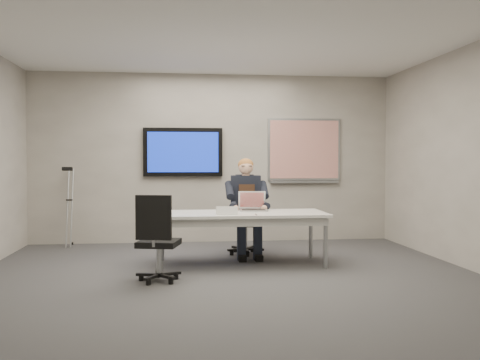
{
  "coord_description": "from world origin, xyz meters",
  "views": [
    {
      "loc": [
        -0.6,
        -5.93,
        1.35
      ],
      "look_at": [
        0.22,
        0.98,
        1.1
      ],
      "focal_mm": 40.0,
      "sensor_mm": 36.0,
      "label": 1
    }
  ],
  "objects": [
    {
      "name": "office_chair_near",
      "position": [
        -0.82,
        0.05,
        0.31
      ],
      "size": [
        0.56,
        0.56,
        0.98
      ],
      "rotation": [
        0.0,
        0.0,
        2.91
      ],
      "color": "black",
      "rests_on": "ground"
    },
    {
      "name": "laptop",
      "position": [
        0.42,
        1.19,
        0.75
      ],
      "size": [
        0.39,
        0.38,
        0.26
      ],
      "rotation": [
        0.0,
        0.0,
        -0.12
      ],
      "color": "#BABABD",
      "rests_on": "conference_table"
    },
    {
      "name": "tv_display",
      "position": [
        -0.5,
        2.95,
        1.5
      ],
      "size": [
        1.3,
        0.09,
        0.8
      ],
      "color": "black",
      "rests_on": "wall_back"
    },
    {
      "name": "office_chair_far",
      "position": [
        0.4,
        1.77,
        0.32
      ],
      "size": [
        0.62,
        0.62,
        1.03
      ],
      "rotation": [
        0.0,
        0.0,
        -0.32
      ],
      "color": "black",
      "rests_on": "ground"
    },
    {
      "name": "wall_front",
      "position": [
        0.0,
        -3.0,
        1.4
      ],
      "size": [
        6.0,
        0.02,
        2.8
      ],
      "primitive_type": "cube",
      "color": "gray",
      "rests_on": "ground"
    },
    {
      "name": "conference_table",
      "position": [
        0.23,
        0.97,
        0.6
      ],
      "size": [
        2.21,
        0.93,
        0.68
      ],
      "rotation": [
        0.0,
        0.0,
        -0.01
      ],
      "color": "white",
      "rests_on": "ground"
    },
    {
      "name": "floor",
      "position": [
        0.0,
        0.0,
        0.0
      ],
      "size": [
        6.0,
        6.0,
        0.02
      ],
      "primitive_type": "cube",
      "color": "#3D3D3F",
      "rests_on": "ground"
    },
    {
      "name": "name_tent",
      "position": [
        0.02,
        0.68,
        0.73
      ],
      "size": [
        0.27,
        0.11,
        0.11
      ],
      "primitive_type": null,
      "rotation": [
        0.0,
        0.0,
        -0.14
      ],
      "color": "silver",
      "rests_on": "conference_table"
    },
    {
      "name": "pen",
      "position": [
        0.38,
        0.63,
        0.69
      ],
      "size": [
        0.02,
        0.13,
        0.01
      ],
      "primitive_type": "cylinder",
      "rotation": [
        0.0,
        1.57,
        1.51
      ],
      "color": "black",
      "rests_on": "conference_table"
    },
    {
      "name": "seated_person",
      "position": [
        0.38,
        1.52,
        0.56
      ],
      "size": [
        0.45,
        0.77,
        1.39
      ],
      "rotation": [
        0.0,
        0.0,
        -0.1
      ],
      "color": "#202535",
      "rests_on": "office_chair_far"
    },
    {
      "name": "ceiling",
      "position": [
        0.0,
        0.0,
        2.8
      ],
      "size": [
        6.0,
        6.0,
        0.02
      ],
      "primitive_type": "cube",
      "color": "white",
      "rests_on": "wall_back"
    },
    {
      "name": "whiteboard",
      "position": [
        1.55,
        2.97,
        1.53
      ],
      "size": [
        1.25,
        0.08,
        1.1
      ],
      "color": "#989BA0",
      "rests_on": "wall_back"
    },
    {
      "name": "crutch",
      "position": [
        -2.29,
        2.77,
        0.64
      ],
      "size": [
        0.35,
        0.7,
        1.34
      ],
      "primitive_type": null,
      "rotation": [
        -0.24,
        0.0,
        -0.26
      ],
      "color": "#9DA0A4",
      "rests_on": "ground"
    },
    {
      "name": "wall_back",
      "position": [
        0.0,
        3.0,
        1.4
      ],
      "size": [
        6.0,
        0.02,
        2.8
      ],
      "primitive_type": "cube",
      "color": "gray",
      "rests_on": "ground"
    }
  ]
}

